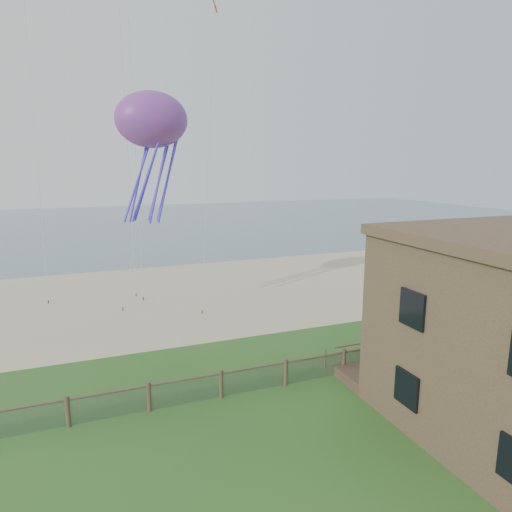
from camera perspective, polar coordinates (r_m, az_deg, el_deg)
name	(u,v)px	position (r m, az deg, el deg)	size (l,w,h in m)	color
ground	(279,490)	(15.61, 2.91, -27.14)	(160.00, 160.00, 0.00)	#28541C
sand_beach	(158,297)	(34.86, -12.12, -4.99)	(72.00, 20.00, 0.02)	#C3B68D
ocean	(113,225)	(77.87, -17.44, 3.77)	(160.00, 68.00, 0.02)	slate
chainlink_fence	(221,385)	(20.05, -4.39, -15.82)	(36.20, 0.20, 1.25)	#493929
motel_deck	(473,355)	(25.99, 25.54, -11.10)	(15.00, 2.00, 0.50)	brown
picnic_table	(390,368)	(22.68, 16.46, -13.25)	(2.03, 1.54, 0.86)	brown
octopus_kite	(153,156)	(27.97, -12.73, 12.12)	(3.86, 2.73, 7.95)	#E8245B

